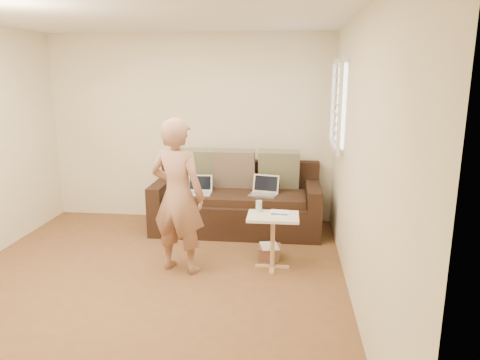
# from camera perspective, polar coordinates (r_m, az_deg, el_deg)

# --- Properties ---
(floor) EXTENTS (4.50, 4.50, 0.00)m
(floor) POSITION_cam_1_polar(r_m,az_deg,el_deg) (4.63, -12.13, -13.31)
(floor) COLOR brown
(floor) RESTS_ON ground
(ceiling) EXTENTS (4.50, 4.50, 0.00)m
(ceiling) POSITION_cam_1_polar(r_m,az_deg,el_deg) (4.17, -14.02, 20.52)
(ceiling) COLOR white
(ceiling) RESTS_ON wall_back
(wall_back) EXTENTS (4.00, 0.00, 4.00)m
(wall_back) POSITION_cam_1_polar(r_m,az_deg,el_deg) (6.35, -6.40, 6.55)
(wall_back) COLOR beige
(wall_back) RESTS_ON ground
(wall_right) EXTENTS (0.00, 4.50, 4.50)m
(wall_right) POSITION_cam_1_polar(r_m,az_deg,el_deg) (4.03, 15.00, 2.11)
(wall_right) COLOR beige
(wall_right) RESTS_ON ground
(window_blinds) EXTENTS (0.12, 0.88, 1.08)m
(window_blinds) POSITION_cam_1_polar(r_m,az_deg,el_deg) (5.45, 12.40, 9.39)
(window_blinds) COLOR white
(window_blinds) RESTS_ON wall_right
(sofa) EXTENTS (2.20, 0.95, 0.85)m
(sofa) POSITION_cam_1_polar(r_m,az_deg,el_deg) (5.95, -0.43, -2.46)
(sofa) COLOR black
(sofa) RESTS_ON ground
(pillow_left) EXTENTS (0.55, 0.29, 0.57)m
(pillow_left) POSITION_cam_1_polar(r_m,az_deg,el_deg) (6.19, -5.70, 1.60)
(pillow_left) COLOR #61674C
(pillow_left) RESTS_ON sofa
(pillow_mid) EXTENTS (0.55, 0.27, 0.57)m
(pillow_mid) POSITION_cam_1_polar(r_m,az_deg,el_deg) (6.07, -0.68, 1.42)
(pillow_mid) COLOR brown
(pillow_mid) RESTS_ON sofa
(pillow_right) EXTENTS (0.55, 0.28, 0.57)m
(pillow_right) POSITION_cam_1_polar(r_m,az_deg,el_deg) (6.05, 5.00, 1.32)
(pillow_right) COLOR #61674C
(pillow_right) RESTS_ON sofa
(laptop_silver) EXTENTS (0.39, 0.32, 0.23)m
(laptop_silver) POSITION_cam_1_polar(r_m,az_deg,el_deg) (5.78, 3.00, -1.98)
(laptop_silver) COLOR #B7BABC
(laptop_silver) RESTS_ON sofa
(laptop_white) EXTENTS (0.32, 0.24, 0.23)m
(laptop_white) POSITION_cam_1_polar(r_m,az_deg,el_deg) (5.87, -5.30, -1.78)
(laptop_white) COLOR white
(laptop_white) RESTS_ON sofa
(person) EXTENTS (0.69, 0.55, 1.65)m
(person) POSITION_cam_1_polar(r_m,az_deg,el_deg) (4.66, -7.96, -2.06)
(person) COLOR #996353
(person) RESTS_ON ground
(side_table) EXTENTS (0.54, 0.38, 0.60)m
(side_table) POSITION_cam_1_polar(r_m,az_deg,el_deg) (4.84, 4.20, -7.88)
(side_table) COLOR silver
(side_table) RESTS_ON ground
(drinking_glass) EXTENTS (0.07, 0.07, 0.12)m
(drinking_glass) POSITION_cam_1_polar(r_m,az_deg,el_deg) (4.84, 2.43, -3.36)
(drinking_glass) COLOR silver
(drinking_glass) RESTS_ON side_table
(scissors) EXTENTS (0.19, 0.12, 0.02)m
(scissors) POSITION_cam_1_polar(r_m,az_deg,el_deg) (4.75, 5.03, -4.41)
(scissors) COLOR silver
(scissors) RESTS_ON side_table
(paper_on_table) EXTENTS (0.25, 0.33, 0.00)m
(paper_on_table) POSITION_cam_1_polar(r_m,az_deg,el_deg) (4.78, 4.98, -4.35)
(paper_on_table) COLOR white
(paper_on_table) RESTS_ON side_table
(striped_box) EXTENTS (0.25, 0.25, 0.16)m
(striped_box) POSITION_cam_1_polar(r_m,az_deg,el_deg) (5.15, 3.78, -9.20)
(striped_box) COLOR red
(striped_box) RESTS_ON ground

